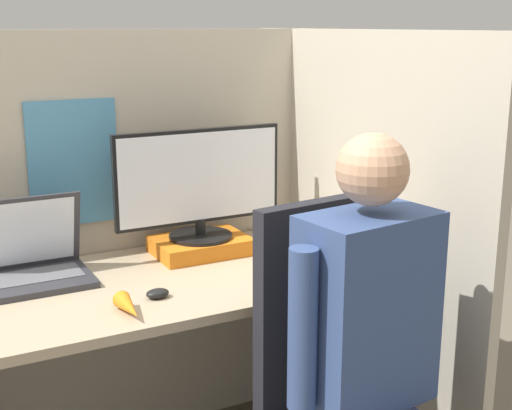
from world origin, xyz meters
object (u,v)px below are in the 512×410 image
(paper_box, at_px, (201,245))
(laptop, at_px, (34,265))
(stapler, at_px, (310,237))
(monitor, at_px, (199,183))
(person, at_px, (375,352))
(carrot_toy, at_px, (129,307))
(office_chair, at_px, (343,396))

(paper_box, relative_size, laptop, 0.98)
(laptop, distance_m, stapler, 0.97)
(monitor, distance_m, laptop, 0.61)
(stapler, bearing_deg, person, -111.68)
(monitor, height_order, carrot_toy, monitor)
(person, bearing_deg, stapler, 68.32)
(paper_box, xyz_separation_m, office_chair, (0.08, -0.76, -0.23))
(laptop, bearing_deg, person, -54.87)
(carrot_toy, bearing_deg, stapler, 22.07)
(monitor, distance_m, stapler, 0.46)
(paper_box, bearing_deg, stapler, -13.54)
(monitor, bearing_deg, person, -85.99)
(laptop, relative_size, office_chair, 0.31)
(carrot_toy, xyz_separation_m, office_chair, (0.48, -0.35, -0.23))
(laptop, bearing_deg, paper_box, 1.19)
(laptop, xyz_separation_m, carrot_toy, (0.17, -0.40, -0.03))
(laptop, distance_m, office_chair, 1.03)
(paper_box, bearing_deg, monitor, 90.00)
(monitor, bearing_deg, office_chair, -83.74)
(paper_box, distance_m, office_chair, 0.80)
(stapler, bearing_deg, paper_box, 166.46)
(monitor, relative_size, stapler, 4.51)
(office_chair, bearing_deg, monitor, 96.26)
(paper_box, height_order, carrot_toy, paper_box)
(laptop, height_order, carrot_toy, laptop)
(paper_box, bearing_deg, laptop, -178.81)
(paper_box, xyz_separation_m, monitor, (0.00, 0.00, 0.23))
(carrot_toy, height_order, office_chair, office_chair)
(carrot_toy, relative_size, person, 0.13)
(laptop, relative_size, carrot_toy, 2.02)
(monitor, height_order, laptop, monitor)
(monitor, bearing_deg, paper_box, -90.00)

